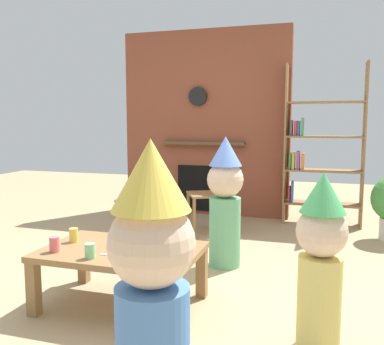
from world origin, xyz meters
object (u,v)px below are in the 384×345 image
Objects in this scene: coffee_table at (121,257)px; child_in_pink at (321,258)px; child_by_the_chairs at (225,198)px; dining_chair_middle at (216,188)px; bookshelf at (318,150)px; paper_plate_rear at (135,248)px; paper_cup_far_left at (74,235)px; paper_cup_center at (90,251)px; birthday_cake_slice at (133,234)px; child_with_cone_hat at (152,289)px; paper_cup_near_left at (178,256)px; dining_chair_left at (146,191)px; paper_plate_front at (173,243)px; paper_cup_near_right at (54,244)px.

coffee_table is 1.06× the size of child_in_pink.
child_by_the_chairs is 1.23× the size of dining_chair_middle.
paper_plate_rear is at bearing -112.29° from bookshelf.
child_by_the_chairs is (-0.78, 1.15, 0.07)m from child_in_pink.
dining_chair_middle is at bearing 74.48° from paper_cup_far_left.
child_by_the_chairs reaches higher than paper_plate_rear.
paper_cup_center is 0.93× the size of birthday_cake_slice.
paper_plate_rear is 0.15× the size of child_with_cone_hat.
paper_cup_near_left is 1.17m from child_by_the_chairs.
bookshelf reaches higher than dining_chair_left.
coffee_table is 0.27m from paper_cup_center.
paper_plate_rear is 1.78× the size of birthday_cake_slice.
paper_cup_center is 0.41m from paper_cup_far_left.
dining_chair_middle is at bearing -143.57° from bookshelf.
dining_chair_middle is at bearing 94.39° from paper_plate_front.
child_in_pink is at bearing -7.67° from paper_cup_far_left.
paper_cup_far_left reaches higher than coffee_table.
birthday_cake_slice is 0.10× the size of child_in_pink.
birthday_cake_slice is at bearing -4.05° from child_with_cone_hat.
paper_cup_near_left is 1.96m from dining_chair_left.
paper_plate_front is 1.17× the size of paper_plate_rear.
paper_cup_near_left is 0.60× the size of paper_plate_rear.
child_by_the_chairs is at bearing 63.75° from coffee_table.
paper_cup_near_left is (0.46, -0.18, 0.11)m from coffee_table.
birthday_cake_slice is (0.38, 0.16, -0.01)m from paper_cup_far_left.
birthday_cake_slice reaches higher than paper_plate_front.
child_with_cone_hat is (-0.53, -3.82, -0.27)m from bookshelf.
dining_chair_middle is at bearing 98.14° from paper_cup_near_left.
child_in_pink is (1.26, -0.18, 0.18)m from coffee_table.
coffee_table is 1.15× the size of dining_chair_left.
paper_cup_near_right is 0.48× the size of paper_plate_front.
birthday_cake_slice is at bearing 91.59° from coffee_table.
paper_cup_near_right is (-0.38, -0.19, 0.11)m from coffee_table.
birthday_cake_slice is (0.37, 0.39, -0.01)m from paper_cup_near_right.
paper_plate_front is at bearing 11.98° from child_by_the_chairs.
paper_plate_front is 1.35m from child_with_cone_hat.
child_with_cone_hat reaches higher than dining_chair_middle.
paper_cup_far_left is 1.50m from dining_chair_left.
paper_cup_near_right reaches higher than paper_cup_center.
birthday_cake_slice is at bearing 117.40° from paper_plate_rear.
paper_cup_near_left is 2.19m from dining_chair_middle.
child_by_the_chairs is (-0.72, -1.78, -0.30)m from bookshelf.
child_by_the_chairs is at bearing -111.97° from bookshelf.
paper_cup_near_left reaches higher than paper_plate_front.
bookshelf is 2.11× the size of dining_chair_left.
child_by_the_chairs is (0.48, 0.98, 0.25)m from coffee_table.
bookshelf is 3.17m from paper_cup_far_left.
paper_cup_near_left reaches higher than birthday_cake_slice.
coffee_table is 5.80× the size of paper_plate_rear.
paper_plate_front is (0.67, 0.40, -0.04)m from paper_cup_near_right.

